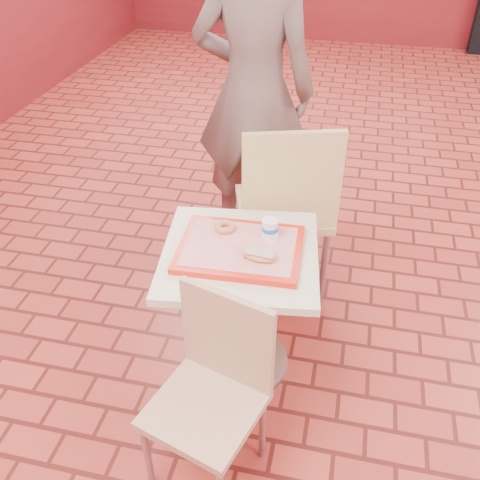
% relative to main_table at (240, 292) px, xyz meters
% --- Properties ---
extents(main_table, '(0.64, 0.64, 0.67)m').
position_rel_main_table_xyz_m(main_table, '(0.00, 0.00, 0.00)').
color(main_table, beige).
rests_on(main_table, ground).
extents(chair_main_front, '(0.46, 0.46, 0.80)m').
position_rel_main_table_xyz_m(chair_main_front, '(0.02, -0.50, -0.01)').
color(chair_main_front, tan).
rests_on(chair_main_front, ground).
extents(chair_main_back, '(0.59, 0.59, 1.01)m').
position_rel_main_table_xyz_m(chair_main_back, '(0.11, 0.58, 0.11)').
color(chair_main_back, '#D4BF7F').
rests_on(chair_main_back, ground).
extents(customer, '(0.69, 0.46, 1.86)m').
position_rel_main_table_xyz_m(customer, '(-0.17, 1.09, 0.48)').
color(customer, brown).
rests_on(customer, ground).
extents(serving_tray, '(0.50, 0.39, 0.03)m').
position_rel_main_table_xyz_m(serving_tray, '(0.00, 0.00, 0.24)').
color(serving_tray, red).
rests_on(serving_tray, main_table).
extents(ring_donut, '(0.11, 0.11, 0.03)m').
position_rel_main_table_xyz_m(ring_donut, '(-0.09, 0.10, 0.27)').
color(ring_donut, '#BE7045').
rests_on(ring_donut, serving_tray).
extents(long_john_donut, '(0.14, 0.08, 0.04)m').
position_rel_main_table_xyz_m(long_john_donut, '(0.09, -0.07, 0.27)').
color(long_john_donut, '#D27D3D').
rests_on(long_john_donut, serving_tray).
extents(paper_cup, '(0.07, 0.07, 0.09)m').
position_rel_main_table_xyz_m(paper_cup, '(0.11, 0.08, 0.30)').
color(paper_cup, white).
rests_on(paper_cup, serving_tray).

